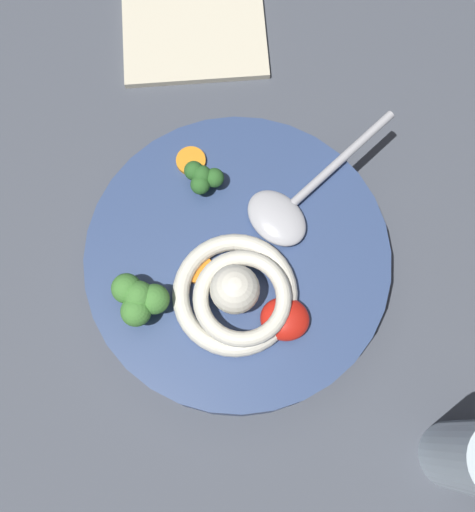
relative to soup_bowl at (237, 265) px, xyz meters
The scene contains 10 objects.
table_slab 6.52cm from the soup_bowl, 150.12° to the right, with size 135.96×135.96×4.13cm, color #474C56.
soup_bowl is the anchor object (origin of this frame).
noodle_pile 5.96cm from the soup_bowl, 81.01° to the right, with size 12.02×11.78×4.83cm.
soup_spoon 7.33cm from the soup_bowl, 53.05° to the left, with size 13.06×15.79×1.60cm.
chili_sauce_dollop 8.18cm from the soup_bowl, 45.54° to the right, with size 4.24×3.82×1.91cm, color red.
broccoli_floret_center 10.90cm from the soup_bowl, 142.14° to the right, with size 5.07×4.36×4.01cm.
broccoli_floret_rear 8.98cm from the soup_bowl, 124.64° to the left, with size 3.46×2.98×2.74cm.
carrot_slice_near_spoon 4.64cm from the soup_bowl, 154.23° to the right, with size 2.63×2.63×0.63cm, color orange.
carrot_slice_right 10.61cm from the soup_bowl, 125.17° to the left, with size 2.75×2.75×0.49cm, color orange.
folded_napkin 27.36cm from the soup_bowl, 109.72° to the left, with size 15.60×11.49×0.80cm, color beige.
Camera 1 is at (5.76, -13.07, 65.26)cm, focal length 44.64 mm.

